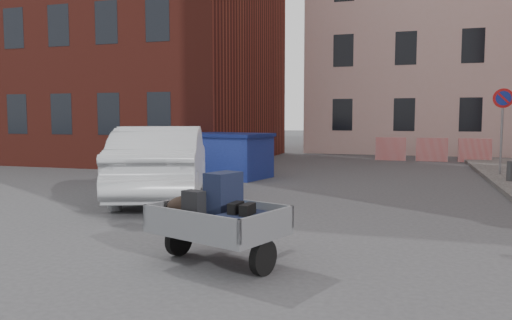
% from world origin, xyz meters
% --- Properties ---
extents(ground, '(120.00, 120.00, 0.00)m').
position_xyz_m(ground, '(0.00, 0.00, 0.00)').
color(ground, '#38383A').
rests_on(ground, ground).
extents(building_brick, '(12.00, 10.00, 14.00)m').
position_xyz_m(building_brick, '(-9.00, 13.00, 7.00)').
color(building_brick, '#591E16').
rests_on(building_brick, ground).
extents(building_pink, '(16.00, 8.00, 14.00)m').
position_xyz_m(building_pink, '(6.00, 22.00, 7.00)').
color(building_pink, beige).
rests_on(building_pink, ground).
extents(far_building, '(6.00, 6.00, 8.00)m').
position_xyz_m(far_building, '(-20.00, 22.00, 4.00)').
color(far_building, maroon).
rests_on(far_building, ground).
extents(no_parking_sign, '(0.60, 0.09, 2.65)m').
position_xyz_m(no_parking_sign, '(6.00, 9.48, 2.01)').
color(no_parking_sign, gray).
rests_on(no_parking_sign, sidewalk).
extents(barriers, '(4.70, 0.18, 1.00)m').
position_xyz_m(barriers, '(4.20, 15.00, 0.50)').
color(barriers, red).
rests_on(barriers, ground).
extents(trailer, '(1.88, 1.98, 1.20)m').
position_xyz_m(trailer, '(0.94, -1.60, 0.61)').
color(trailer, black).
rests_on(trailer, ground).
extents(dumpster, '(3.63, 2.47, 1.39)m').
position_xyz_m(dumpster, '(-2.54, 7.24, 0.70)').
color(dumpster, navy).
rests_on(dumpster, ground).
extents(silver_car, '(3.50, 5.43, 1.69)m').
position_xyz_m(silver_car, '(-2.22, 2.95, 0.84)').
color(silver_car, '#B0B3B8').
rests_on(silver_car, ground).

